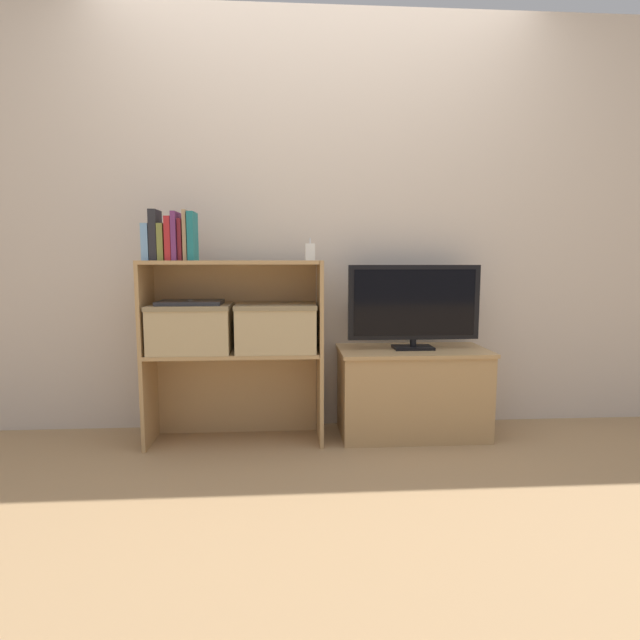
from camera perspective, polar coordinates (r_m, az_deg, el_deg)
ground_plane at (r=2.72m, az=0.23°, el=-14.53°), size 16.00×16.00×0.00m
wall_back at (r=2.97m, az=-0.36°, el=10.87°), size 10.00×0.05×2.40m
tv_stand at (r=2.91m, az=10.45°, el=-8.04°), size 0.83×0.42×0.50m
tv at (r=2.83m, az=10.68°, el=1.77°), size 0.74×0.14×0.47m
bookshelf_lower_tier at (r=2.84m, az=-9.52°, el=-6.98°), size 0.94×0.31×0.50m
bookshelf_upper_tier at (r=2.77m, az=-9.72°, el=3.01°), size 0.94×0.31×0.49m
book_skyblue at (r=2.73m, az=-19.08°, el=8.40°), size 0.03×0.14×0.19m
book_charcoal at (r=2.72m, az=-18.29°, el=9.17°), size 0.04×0.14×0.26m
book_olive at (r=2.71m, az=-17.50°, el=8.47°), size 0.03×0.15×0.19m
book_crimson at (r=2.70m, az=-16.73°, el=8.88°), size 0.03×0.15×0.22m
book_plum at (r=2.69m, az=-16.11°, el=9.17°), size 0.02×0.16×0.25m
book_maroon at (r=2.69m, az=-15.55°, el=8.81°), size 0.02×0.12×0.21m
book_tan at (r=2.68m, az=-15.02°, el=9.30°), size 0.02×0.12×0.25m
book_teal at (r=2.68m, az=-14.35°, el=9.24°), size 0.03×0.15×0.25m
baby_monitor at (r=2.69m, az=-1.13°, el=7.79°), size 0.05×0.04×0.12m
storage_basket_left at (r=2.74m, az=-14.51°, el=-0.71°), size 0.43×0.28×0.26m
storage_basket_right at (r=2.69m, az=-5.04°, el=-0.64°), size 0.43×0.28×0.26m
laptop at (r=2.73m, az=-14.59°, el=1.95°), size 0.33×0.21×0.02m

